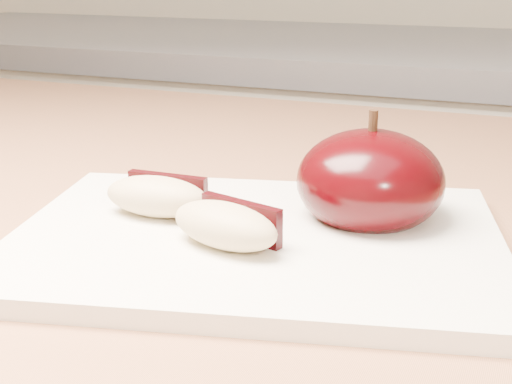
% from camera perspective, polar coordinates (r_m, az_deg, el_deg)
% --- Properties ---
extents(back_cabinet, '(2.40, 0.62, 0.94)m').
position_cam_1_polar(back_cabinet, '(1.35, 14.83, -8.74)').
color(back_cabinet, silver).
rests_on(back_cabinet, ground).
extents(cutting_board, '(0.33, 0.28, 0.01)m').
position_cam_1_polar(cutting_board, '(0.43, 0.00, -3.94)').
color(cutting_board, white).
rests_on(cutting_board, island_counter).
extents(apple_half, '(0.11, 0.11, 0.08)m').
position_cam_1_polar(apple_half, '(0.45, 9.11, 0.87)').
color(apple_half, black).
rests_on(apple_half, cutting_board).
extents(apple_wedge_a, '(0.07, 0.04, 0.03)m').
position_cam_1_polar(apple_wedge_a, '(0.45, -7.84, -0.30)').
color(apple_wedge_a, '#D3B886').
rests_on(apple_wedge_a, cutting_board).
extents(apple_wedge_b, '(0.08, 0.05, 0.03)m').
position_cam_1_polar(apple_wedge_b, '(0.40, -2.36, -2.63)').
color(apple_wedge_b, '#D3B886').
rests_on(apple_wedge_b, cutting_board).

